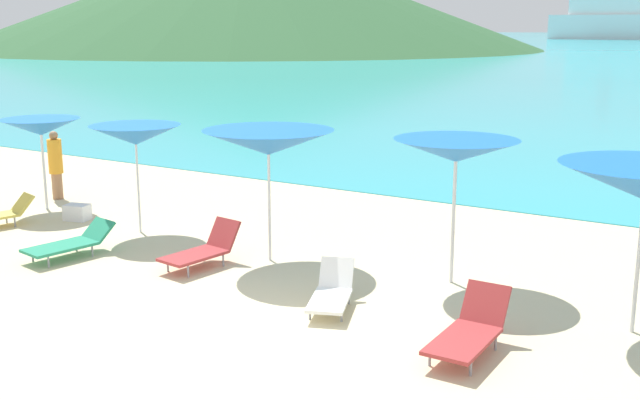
# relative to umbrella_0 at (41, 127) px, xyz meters

# --- Properties ---
(ground_plane) EXTENTS (50.00, 100.00, 0.30)m
(ground_plane) POSITION_rel_umbrella_0_xyz_m (7.98, 6.25, -2.02)
(ground_plane) COLOR beige
(umbrella_0) EXTENTS (1.78, 1.78, 2.07)m
(umbrella_0) POSITION_rel_umbrella_0_xyz_m (0.00, 0.00, 0.00)
(umbrella_0) COLOR silver
(umbrella_0) RESTS_ON ground_plane
(umbrella_1) EXTENTS (1.80, 1.80, 2.17)m
(umbrella_1) POSITION_rel_umbrella_0_xyz_m (3.22, -0.32, 0.10)
(umbrella_1) COLOR silver
(umbrella_1) RESTS_ON ground_plane
(umbrella_2) EXTENTS (2.51, 2.51, 2.34)m
(umbrella_2) POSITION_rel_umbrella_0_xyz_m (6.56, -0.49, 0.24)
(umbrella_2) COLOR silver
(umbrella_2) RESTS_ON ground_plane
(umbrella_3) EXTENTS (1.99, 1.99, 2.35)m
(umbrella_3) POSITION_rel_umbrella_0_xyz_m (9.76, 0.07, 0.29)
(umbrella_3) COLOR silver
(umbrella_3) RESTS_ON ground_plane
(lounge_chair_0) EXTENTS (0.97, 1.42, 0.61)m
(lounge_chair_0) POSITION_rel_umbrella_0_xyz_m (8.71, -1.95, -1.62)
(lounge_chair_0) COLOR white
(lounge_chair_0) RESTS_ON ground_plane
(lounge_chair_1) EXTENTS (0.63, 1.58, 0.74)m
(lounge_chair_1) POSITION_rel_umbrella_0_xyz_m (11.01, -2.38, -1.56)
(lounge_chair_1) COLOR #A53333
(lounge_chair_1) RESTS_ON ground_plane
(lounge_chair_2) EXTENTS (0.79, 1.51, 0.74)m
(lounge_chair_2) POSITION_rel_umbrella_0_xyz_m (5.79, -1.40, -1.56)
(lounge_chair_2) COLOR #A53333
(lounge_chair_2) RESTS_ON ground_plane
(lounge_chair_4) EXTENTS (0.88, 1.68, 0.57)m
(lounge_chair_4) POSITION_rel_umbrella_0_xyz_m (3.39, -2.22, -1.60)
(lounge_chair_4) COLOR #268C66
(lounge_chair_4) RESTS_ON ground_plane
(beachgoer_1) EXTENTS (0.33, 0.33, 1.64)m
(beachgoer_1) POSITION_rel_umbrella_0_xyz_m (-0.66, 0.86, -1.01)
(beachgoer_1) COLOR #A3704C
(beachgoer_1) RESTS_ON ground_plane
(cooler_box) EXTENTS (0.58, 0.48, 0.34)m
(cooler_box) POSITION_rel_umbrella_0_xyz_m (1.37, -0.32, -1.70)
(cooler_box) COLOR white
(cooler_box) RESTS_ON ground_plane
(cruise_ship) EXTENTS (44.86, 11.95, 18.84)m
(cruise_ship) POSITION_rel_umbrella_0_xyz_m (-29.86, 232.51, 5.18)
(cruise_ship) COLOR white
(cruise_ship) RESTS_ON ocean_water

